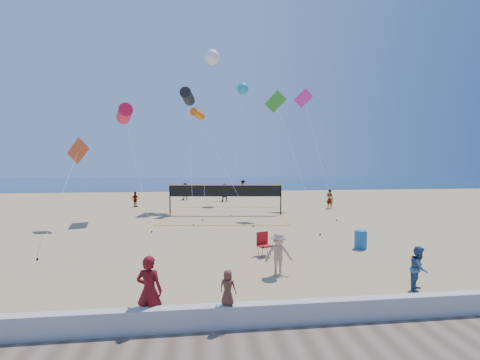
{
  "coord_description": "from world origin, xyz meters",
  "views": [
    {
      "loc": [
        -0.84,
        -10.92,
        4.19
      ],
      "look_at": [
        0.66,
        2.0,
        3.5
      ],
      "focal_mm": 24.0,
      "sensor_mm": 36.0,
      "label": 1
    }
  ],
  "objects": [
    {
      "name": "far_person_4",
      "position": [
        4.64,
        32.57,
        0.93
      ],
      "size": [
        0.96,
        1.33,
        1.86
      ],
      "primitive_type": "imported",
      "rotation": [
        0.0,
        0.0,
        1.33
      ],
      "color": "gray",
      "rests_on": "ground"
    },
    {
      "name": "camp_chair",
      "position": [
        1.88,
        3.21,
        0.6
      ],
      "size": [
        0.7,
        0.82,
        1.17
      ],
      "rotation": [
        0.0,
        0.0,
        0.31
      ],
      "color": "#A91316",
      "rests_on": "ground"
    },
    {
      "name": "kite_0",
      "position": [
        -6.66,
        14.15,
        7.88
      ],
      "size": [
        3.62,
        6.76,
        8.55
      ],
      "rotation": [
        0.0,
        0.0,
        0.32
      ],
      "color": "red",
      "rests_on": "ground"
    },
    {
      "name": "trash_barrel",
      "position": [
        6.85,
        3.85,
        0.44
      ],
      "size": [
        0.73,
        0.73,
        0.88
      ],
      "primitive_type": "cylinder",
      "rotation": [
        0.0,
        0.0,
        -0.28
      ],
      "color": "#1959A8",
      "rests_on": "ground"
    },
    {
      "name": "kite_3",
      "position": [
        -8.89,
        10.82,
        4.78
      ],
      "size": [
        1.86,
        7.95,
        5.89
      ],
      "rotation": [
        0.0,
        0.0,
        -0.21
      ],
      "color": "#BC4624",
      "rests_on": "ground"
    },
    {
      "name": "kite_5",
      "position": [
        8.69,
        18.51,
        9.83
      ],
      "size": [
        1.87,
        7.95,
        11.28
      ],
      "rotation": [
        0.0,
        0.0,
        0.1
      ],
      "color": "#EC2AA0",
      "rests_on": "ground"
    },
    {
      "name": "woman",
      "position": [
        -2.22,
        -2.7,
        0.93
      ],
      "size": [
        0.76,
        0.59,
        1.85
      ],
      "primitive_type": "imported",
      "rotation": [
        0.0,
        0.0,
        2.9
      ],
      "color": "maroon",
      "rests_on": "ground"
    },
    {
      "name": "kite_2",
      "position": [
        -1.25,
        17.13,
        8.39
      ],
      "size": [
        4.38,
        8.4,
        8.86
      ],
      "rotation": [
        0.0,
        0.0,
        -0.44
      ],
      "color": "orange",
      "rests_on": "ground"
    },
    {
      "name": "seawall",
      "position": [
        0.0,
        -3.0,
        0.3
      ],
      "size": [
        32.0,
        0.3,
        0.6
      ],
      "primitive_type": "cube",
      "color": "#B3B3AF",
      "rests_on": "ground"
    },
    {
      "name": "volleyball_net",
      "position": [
        0.96,
        14.85,
        1.68
      ],
      "size": [
        10.14,
        10.01,
        2.45
      ],
      "rotation": [
        0.0,
        0.0,
        -0.11
      ],
      "color": "black",
      "rests_on": "ground"
    },
    {
      "name": "far_person_3",
      "position": [
        -2.82,
        25.76,
        0.96
      ],
      "size": [
        1.14,
        1.03,
        1.93
      ],
      "primitive_type": "imported",
      "rotation": [
        0.0,
        0.0,
        -0.39
      ],
      "color": "gray",
      "rests_on": "ground"
    },
    {
      "name": "bystander_b",
      "position": [
        1.95,
        0.61,
        0.81
      ],
      "size": [
        1.08,
        0.66,
        1.62
      ],
      "primitive_type": "imported",
      "rotation": [
        0.0,
        0.0,
        0.06
      ],
      "color": "tan",
      "rests_on": "ground"
    },
    {
      "name": "ground",
      "position": [
        0.0,
        0.0,
        0.0
      ],
      "size": [
        120.0,
        120.0,
        0.0
      ],
      "primitive_type": "plane",
      "color": "tan",
      "rests_on": "ground"
    },
    {
      "name": "kite_7",
      "position": [
        3.45,
        23.53,
        12.14
      ],
      "size": [
        2.84,
        9.81,
        12.77
      ],
      "rotation": [
        0.0,
        0.0,
        0.18
      ],
      "color": "#1E9CB9",
      "rests_on": "ground"
    },
    {
      "name": "far_person_0",
      "position": [
        -7.29,
        20.52,
        0.73
      ],
      "size": [
        0.77,
        0.9,
        1.45
      ],
      "primitive_type": "imported",
      "rotation": [
        0.0,
        0.0,
        0.98
      ],
      "color": "gray",
      "rests_on": "ground"
    },
    {
      "name": "kite_6",
      "position": [
        0.12,
        20.35,
        14.29
      ],
      "size": [
        1.76,
        8.76,
        15.01
      ],
      "rotation": [
        0.0,
        0.0,
        0.03
      ],
      "color": "white",
      "rests_on": "ground"
    },
    {
      "name": "ocean",
      "position": [
        0.0,
        62.0,
        0.01
      ],
      "size": [
        140.0,
        50.0,
        0.03
      ],
      "primitive_type": "cube",
      "color": "navy",
      "rests_on": "ground"
    },
    {
      "name": "toddler",
      "position": [
        -0.23,
        -2.98,
        1.04
      ],
      "size": [
        0.51,
        0.44,
        0.89
      ],
      "primitive_type": "imported",
      "rotation": [
        0.0,
        0.0,
        2.69
      ],
      "color": "brown",
      "rests_on": "seawall"
    },
    {
      "name": "far_person_2",
      "position": [
        10.83,
        17.47,
        0.88
      ],
      "size": [
        0.75,
        0.75,
        1.77
      ],
      "primitive_type": "imported",
      "rotation": [
        0.0,
        0.0,
        2.36
      ],
      "color": "gray",
      "rests_on": "ground"
    },
    {
      "name": "bystander_a",
      "position": [
        6.22,
        -1.28,
        0.73
      ],
      "size": [
        0.89,
        0.89,
        1.46
      ],
      "primitive_type": "imported",
      "rotation": [
        0.0,
        0.0,
        0.79
      ],
      "color": "#32527F",
      "rests_on": "ground"
    },
    {
      "name": "kite_4",
      "position": [
        4.95,
        13.74,
        8.56
      ],
      "size": [
        1.88,
        7.67,
        9.91
      ],
      "rotation": [
        0.0,
        0.0,
        -0.15
      ],
      "color": "#339126",
      "rests_on": "ground"
    },
    {
      "name": "far_person_1",
      "position": [
        1.52,
        24.2,
        0.97
      ],
      "size": [
        1.87,
        0.95,
        1.93
      ],
      "primitive_type": "imported",
      "rotation": [
        0.0,
        0.0,
        -0.22
      ],
      "color": "gray",
      "rests_on": "ground"
    },
    {
      "name": "kite_1",
      "position": [
        -2.19,
        18.97,
        10.25
      ],
      "size": [
        1.41,
        9.64,
        10.92
      ],
      "rotation": [
        0.0,
        0.0,
        -0.13
      ],
      "color": "black",
      "rests_on": "ground"
    }
  ]
}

